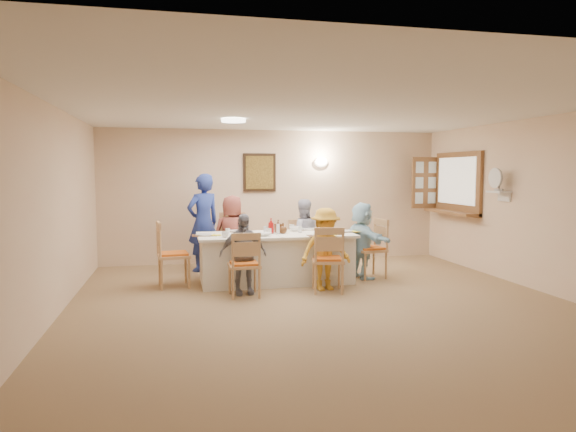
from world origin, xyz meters
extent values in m
plane|color=#8A6B4D|center=(0.00, 0.00, 0.00)|extent=(7.00, 7.00, 0.00)
plane|color=beige|center=(0.00, 3.50, 1.25)|extent=(6.50, 0.00, 6.50)
plane|color=beige|center=(0.00, -3.50, 1.25)|extent=(6.50, 0.00, 6.50)
plane|color=beige|center=(-3.25, 0.00, 1.25)|extent=(0.00, 7.00, 7.00)
plane|color=beige|center=(3.25, 0.00, 1.25)|extent=(0.00, 7.00, 7.00)
plane|color=white|center=(0.00, 0.00, 2.50)|extent=(7.00, 7.00, 0.00)
cube|color=black|center=(-0.30, 3.47, 1.70)|extent=(0.62, 0.04, 0.72)
cube|color=black|center=(-0.30, 3.45, 1.70)|extent=(0.52, 0.02, 0.62)
ellipsoid|color=white|center=(0.90, 3.44, 1.90)|extent=(0.26, 0.09, 0.18)
cylinder|color=white|center=(-1.00, 1.50, 2.47)|extent=(0.36, 0.36, 0.05)
cube|color=brown|center=(3.21, 2.40, 1.50)|extent=(0.06, 1.50, 1.15)
cube|color=brown|center=(3.09, 2.40, 0.97)|extent=(0.30, 1.50, 0.05)
cube|color=brown|center=(2.95, 3.16, 1.50)|extent=(0.55, 0.04, 1.00)
cube|color=white|center=(3.13, 1.05, 1.40)|extent=(0.22, 0.36, 0.03)
cube|color=silver|center=(-0.35, 1.61, 0.38)|extent=(2.40, 1.02, 0.76)
imported|color=brown|center=(-0.95, 2.29, 0.67)|extent=(0.72, 0.53, 1.33)
imported|color=#ACACC2|center=(0.25, 2.29, 0.63)|extent=(0.65, 0.53, 1.25)
imported|color=gray|center=(-0.95, 0.93, 0.57)|extent=(0.71, 0.38, 1.14)
imported|color=gold|center=(0.25, 0.93, 0.60)|extent=(0.91, 0.68, 1.20)
imported|color=#B9E9FF|center=(1.07, 1.61, 0.62)|extent=(1.28, 0.79, 1.23)
imported|color=navy|center=(-1.40, 2.76, 0.84)|extent=(0.95, 0.92, 1.68)
cube|color=#472B19|center=(-0.95, 1.19, 0.76)|extent=(0.33, 0.25, 0.01)
cylinder|color=white|center=(-0.95, 1.19, 0.77)|extent=(0.23, 0.23, 0.01)
cube|color=yellow|center=(-0.77, 1.14, 0.77)|extent=(0.15, 0.15, 0.01)
cube|color=#472B19|center=(0.25, 1.19, 0.76)|extent=(0.37, 0.28, 0.01)
cylinder|color=white|center=(0.25, 1.19, 0.77)|extent=(0.25, 0.25, 0.02)
cube|color=yellow|center=(0.43, 1.14, 0.77)|extent=(0.13, 0.13, 0.01)
cube|color=#472B19|center=(-0.95, 2.03, 0.76)|extent=(0.36, 0.27, 0.01)
cylinder|color=white|center=(-0.95, 2.03, 0.77)|extent=(0.23, 0.23, 0.01)
cube|color=yellow|center=(-0.77, 1.98, 0.77)|extent=(0.14, 0.14, 0.01)
cube|color=#472B19|center=(0.25, 2.03, 0.76)|extent=(0.33, 0.24, 0.01)
cylinder|color=white|center=(0.25, 2.03, 0.77)|extent=(0.26, 0.26, 0.02)
cube|color=yellow|center=(0.43, 1.98, 0.77)|extent=(0.13, 0.13, 0.01)
cube|color=#472B19|center=(-1.45, 1.61, 0.76)|extent=(0.36, 0.27, 0.01)
cylinder|color=white|center=(-1.45, 1.61, 0.77)|extent=(0.26, 0.26, 0.02)
cube|color=yellow|center=(-1.27, 1.56, 0.77)|extent=(0.14, 0.14, 0.01)
cube|color=#472B19|center=(0.77, 1.61, 0.76)|extent=(0.36, 0.27, 0.01)
cylinder|color=white|center=(0.77, 1.61, 0.77)|extent=(0.25, 0.25, 0.02)
cube|color=yellow|center=(0.95, 1.56, 0.77)|extent=(0.15, 0.15, 0.01)
imported|color=white|center=(-1.16, 1.32, 0.80)|extent=(0.17, 0.17, 0.08)
imported|color=white|center=(0.02, 2.11, 0.80)|extent=(0.15, 0.15, 0.08)
imported|color=white|center=(-0.57, 1.37, 0.78)|extent=(0.20, 0.20, 0.05)
imported|color=white|center=(0.03, 1.89, 0.79)|extent=(0.31, 0.31, 0.07)
imported|color=#9E0E0D|center=(-0.42, 1.63, 0.88)|extent=(0.12, 0.13, 0.24)
imported|color=#4D2C14|center=(-0.29, 1.71, 0.86)|extent=(0.13, 0.13, 0.21)
imported|color=#4D2C14|center=(-0.23, 1.61, 0.84)|extent=(0.14, 0.14, 0.16)
cylinder|color=silver|center=(-0.50, 1.66, 0.82)|extent=(0.07, 0.07, 0.11)
camera|label=1|loc=(-1.85, -6.14, 1.72)|focal=32.00mm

